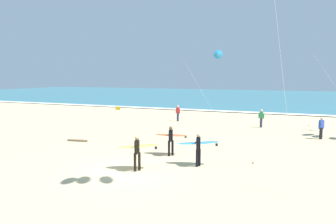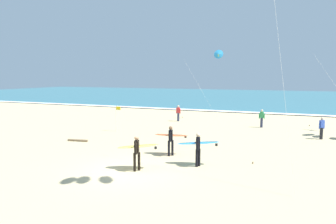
{
  "view_description": "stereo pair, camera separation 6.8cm",
  "coord_description": "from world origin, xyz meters",
  "px_view_note": "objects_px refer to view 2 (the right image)",
  "views": [
    {
      "loc": [
        7.18,
        -12.71,
        4.54
      ],
      "look_at": [
        0.0,
        4.77,
        2.3
      ],
      "focal_mm": 33.08,
      "sensor_mm": 36.0,
      "label": 1
    },
    {
      "loc": [
        7.25,
        -12.68,
        4.54
      ],
      "look_at": [
        0.0,
        4.77,
        2.3
      ],
      "focal_mm": 33.08,
      "sensor_mm": 36.0,
      "label": 2
    }
  ],
  "objects_px": {
    "bystander_red_top": "(178,113)",
    "lifeguard_flag": "(117,116)",
    "surfer_third": "(198,145)",
    "bystander_green_top": "(262,118)",
    "bystander_blue_top": "(322,128)",
    "surfer_trailing": "(137,149)",
    "driftwood_log": "(78,140)",
    "surfer_lead": "(171,137)",
    "kite_delta_cobalt_near": "(218,54)"
  },
  "relations": [
    {
      "from": "surfer_lead",
      "to": "driftwood_log",
      "type": "height_order",
      "value": "surfer_lead"
    },
    {
      "from": "surfer_lead",
      "to": "surfer_trailing",
      "type": "distance_m",
      "value": 3.23
    },
    {
      "from": "surfer_trailing",
      "to": "driftwood_log",
      "type": "bearing_deg",
      "value": 148.88
    },
    {
      "from": "surfer_lead",
      "to": "surfer_third",
      "type": "bearing_deg",
      "value": -34.16
    },
    {
      "from": "bystander_green_top",
      "to": "lifeguard_flag",
      "type": "distance_m",
      "value": 12.54
    },
    {
      "from": "surfer_lead",
      "to": "bystander_green_top",
      "type": "xyz_separation_m",
      "value": [
        3.79,
        11.86,
        -0.23
      ]
    },
    {
      "from": "bystander_green_top",
      "to": "surfer_third",
      "type": "bearing_deg",
      "value": -97.53
    },
    {
      "from": "bystander_blue_top",
      "to": "driftwood_log",
      "type": "relative_size",
      "value": 1.07
    },
    {
      "from": "surfer_third",
      "to": "bystander_blue_top",
      "type": "distance_m",
      "value": 11.48
    },
    {
      "from": "surfer_lead",
      "to": "lifeguard_flag",
      "type": "xyz_separation_m",
      "value": [
        -6.98,
        5.45,
        0.23
      ]
    },
    {
      "from": "surfer_lead",
      "to": "surfer_trailing",
      "type": "xyz_separation_m",
      "value": [
        -0.46,
        -3.2,
        0.01
      ]
    },
    {
      "from": "surfer_trailing",
      "to": "kite_delta_cobalt_near",
      "type": "distance_m",
      "value": 19.51
    },
    {
      "from": "bystander_blue_top",
      "to": "bystander_red_top",
      "type": "relative_size",
      "value": 1.0
    },
    {
      "from": "surfer_trailing",
      "to": "driftwood_log",
      "type": "distance_m",
      "value": 8.14
    },
    {
      "from": "surfer_trailing",
      "to": "bystander_green_top",
      "type": "bearing_deg",
      "value": 74.25
    },
    {
      "from": "surfer_third",
      "to": "lifeguard_flag",
      "type": "distance_m",
      "value": 11.32
    },
    {
      "from": "surfer_third",
      "to": "bystander_green_top",
      "type": "height_order",
      "value": "surfer_third"
    },
    {
      "from": "bystander_green_top",
      "to": "lifeguard_flag",
      "type": "relative_size",
      "value": 0.76
    },
    {
      "from": "bystander_blue_top",
      "to": "surfer_lead",
      "type": "bearing_deg",
      "value": -135.1
    },
    {
      "from": "surfer_lead",
      "to": "surfer_trailing",
      "type": "relative_size",
      "value": 0.93
    },
    {
      "from": "surfer_trailing",
      "to": "bystander_blue_top",
      "type": "height_order",
      "value": "surfer_trailing"
    },
    {
      "from": "lifeguard_flag",
      "to": "driftwood_log",
      "type": "relative_size",
      "value": 1.42
    },
    {
      "from": "bystander_blue_top",
      "to": "bystander_green_top",
      "type": "bearing_deg",
      "value": 141.19
    },
    {
      "from": "bystander_blue_top",
      "to": "bystander_green_top",
      "type": "height_order",
      "value": "same"
    },
    {
      "from": "bystander_blue_top",
      "to": "bystander_red_top",
      "type": "xyz_separation_m",
      "value": [
        -12.57,
        4.32,
        0.0
      ]
    },
    {
      "from": "surfer_lead",
      "to": "bystander_green_top",
      "type": "bearing_deg",
      "value": 72.29
    },
    {
      "from": "kite_delta_cobalt_near",
      "to": "bystander_red_top",
      "type": "height_order",
      "value": "kite_delta_cobalt_near"
    },
    {
      "from": "surfer_lead",
      "to": "driftwood_log",
      "type": "xyz_separation_m",
      "value": [
        -7.38,
        0.98,
        -0.96
      ]
    },
    {
      "from": "bystander_red_top",
      "to": "lifeguard_flag",
      "type": "xyz_separation_m",
      "value": [
        -2.69,
        -7.12,
        0.45
      ]
    },
    {
      "from": "surfer_trailing",
      "to": "lifeguard_flag",
      "type": "bearing_deg",
      "value": 127.03
    },
    {
      "from": "surfer_third",
      "to": "surfer_trailing",
      "type": "bearing_deg",
      "value": -143.98
    },
    {
      "from": "surfer_third",
      "to": "kite_delta_cobalt_near",
      "type": "distance_m",
      "value": 18.04
    },
    {
      "from": "kite_delta_cobalt_near",
      "to": "bystander_blue_top",
      "type": "bearing_deg",
      "value": -37.77
    },
    {
      "from": "bystander_green_top",
      "to": "driftwood_log",
      "type": "distance_m",
      "value": 15.61
    },
    {
      "from": "surfer_lead",
      "to": "lifeguard_flag",
      "type": "bearing_deg",
      "value": 142.03
    },
    {
      "from": "surfer_third",
      "to": "driftwood_log",
      "type": "relative_size",
      "value": 1.51
    },
    {
      "from": "bystander_red_top",
      "to": "bystander_green_top",
      "type": "distance_m",
      "value": 8.11
    },
    {
      "from": "surfer_third",
      "to": "lifeguard_flag",
      "type": "relative_size",
      "value": 1.06
    },
    {
      "from": "surfer_lead",
      "to": "bystander_blue_top",
      "type": "distance_m",
      "value": 11.69
    },
    {
      "from": "bystander_blue_top",
      "to": "surfer_trailing",
      "type": "bearing_deg",
      "value": -127.36
    },
    {
      "from": "surfer_lead",
      "to": "kite_delta_cobalt_near",
      "type": "distance_m",
      "value": 16.5
    },
    {
      "from": "surfer_trailing",
      "to": "lifeguard_flag",
      "type": "relative_size",
      "value": 1.02
    },
    {
      "from": "kite_delta_cobalt_near",
      "to": "bystander_red_top",
      "type": "relative_size",
      "value": 4.52
    },
    {
      "from": "bystander_blue_top",
      "to": "lifeguard_flag",
      "type": "distance_m",
      "value": 15.52
    },
    {
      "from": "surfer_lead",
      "to": "bystander_blue_top",
      "type": "bearing_deg",
      "value": 44.9
    },
    {
      "from": "surfer_trailing",
      "to": "surfer_third",
      "type": "distance_m",
      "value": 3.09
    },
    {
      "from": "bystander_blue_top",
      "to": "bystander_green_top",
      "type": "relative_size",
      "value": 1.0
    },
    {
      "from": "bystander_blue_top",
      "to": "bystander_green_top",
      "type": "distance_m",
      "value": 5.76
    },
    {
      "from": "surfer_third",
      "to": "bystander_red_top",
      "type": "xyz_separation_m",
      "value": [
        -6.33,
        13.95,
        -0.23
      ]
    },
    {
      "from": "surfer_third",
      "to": "bystander_blue_top",
      "type": "relative_size",
      "value": 1.4
    }
  ]
}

